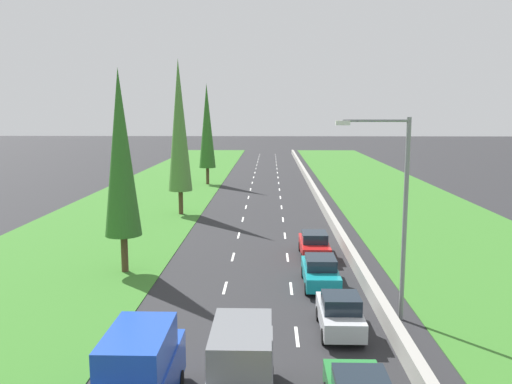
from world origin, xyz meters
The scene contains 14 objects.
ground_plane centered at (0.00, 60.00, 0.00)m, with size 300.00×300.00×0.00m, color #28282B.
grass_verge_left centered at (-12.65, 60.00, 0.02)m, with size 14.00×140.00×0.04m, color #387528.
grass_verge_right centered at (14.35, 60.00, 0.02)m, with size 14.00×140.00×0.04m, color #387528.
median_barrier centered at (5.70, 60.00, 0.42)m, with size 0.44×120.00×0.85m, color #9E9B93.
lane_markings centered at (0.00, 60.00, 0.01)m, with size 3.64×116.00×0.01m.
silver_hatchback_right_lane centered at (3.57, 21.48, 0.84)m, with size 1.74×3.90×1.72m.
teal_sedan_right_lane centered at (3.31, 27.45, 0.81)m, with size 1.82×4.50×1.64m.
grey_van_centre_lane centered at (-0.22, 15.51, 1.40)m, with size 1.96×4.90×2.82m.
red_sedan_right_lane centered at (3.46, 33.18, 0.81)m, with size 1.82×4.50×1.64m.
blue_van_left_lane centered at (-3.27, 15.14, 1.40)m, with size 1.96×4.90×2.82m.
poplar_tree_second centered at (-7.81, 29.67, 6.88)m, with size 2.09×2.09×11.66m.
poplar_tree_third centered at (-7.51, 47.20, 8.03)m, with size 2.15×2.15×13.95m.
poplar_tree_fourth centered at (-7.47, 67.41, 7.49)m, with size 2.12×2.12×12.88m.
street_light_mast centered at (6.15, 22.96, 5.23)m, with size 3.20×0.28×9.00m.
Camera 1 is at (0.61, 0.47, 9.17)m, focal length 36.70 mm.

